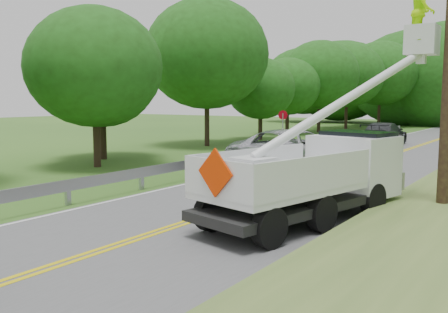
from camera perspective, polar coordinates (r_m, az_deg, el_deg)
The scene contains 8 objects.
ground at distance 9.29m, azimuth -22.13°, elevation -12.87°, with size 140.00×140.00×0.00m, color #355C21.
road at distance 20.35m, azimuth 12.92°, elevation -1.99°, with size 7.20×96.00×0.03m.
guardrail at distance 22.84m, azimuth 4.41°, elevation 0.47°, with size 0.18×48.00×0.77m.
treeline_left at distance 39.14m, azimuth 7.17°, elevation 9.88°, with size 10.47×54.53×9.50m.
bucket_truck at distance 12.86m, azimuth 12.86°, elevation -0.52°, with size 3.99×6.52×6.15m.
suv_silver at distance 20.85m, azimuth 8.06°, elevation 0.80°, with size 2.94×6.38×1.77m, color silver.
suv_darkgrey at distance 33.71m, azimuth 18.36°, elevation 2.57°, with size 2.15×5.28×1.53m, color #313538.
stop_sign_permanent at distance 26.43m, azimuth 6.94°, elevation 3.64°, with size 0.50×0.21×2.47m.
Camera 1 is at (7.40, -4.71, 3.04)m, focal length 38.77 mm.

